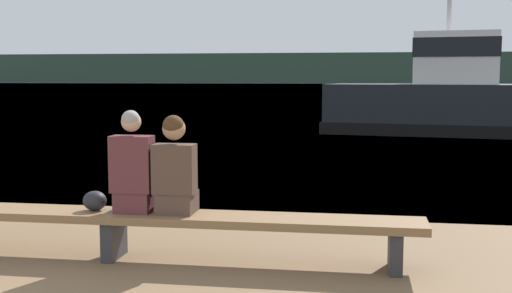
# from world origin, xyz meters

# --- Properties ---
(water_surface) EXTENTS (240.00, 240.00, 0.00)m
(water_surface) POSITION_xyz_m (0.00, 125.44, 0.00)
(water_surface) COLOR #426B8E
(water_surface) RESTS_ON ground
(far_shoreline) EXTENTS (600.00, 12.00, 8.27)m
(far_shoreline) POSITION_xyz_m (0.00, 181.81, 4.13)
(far_shoreline) COLOR #2D3D2D
(far_shoreline) RESTS_ON ground
(bench_main) EXTENTS (6.16, 0.51, 0.48)m
(bench_main) POSITION_xyz_m (0.20, 3.34, 0.39)
(bench_main) COLOR brown
(bench_main) RESTS_ON ground
(person_left) EXTENTS (0.41, 0.38, 1.02)m
(person_left) POSITION_xyz_m (0.41, 3.35, 0.91)
(person_left) COLOR #56282D
(person_left) RESTS_ON bench_main
(person_right) EXTENTS (0.41, 0.39, 0.98)m
(person_right) POSITION_xyz_m (0.84, 3.34, 0.91)
(person_right) COLOR #4C382D
(person_right) RESTS_ON bench_main
(shopping_bag) EXTENTS (0.24, 0.21, 0.20)m
(shopping_bag) POSITION_xyz_m (-0.01, 3.36, 0.58)
(shopping_bag) COLOR #232328
(shopping_bag) RESTS_ON bench_main
(tugboat_red) EXTENTS (7.79, 4.30, 5.88)m
(tugboat_red) POSITION_xyz_m (5.37, 18.62, 1.02)
(tugboat_red) COLOR black
(tugboat_red) RESTS_ON water_surface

